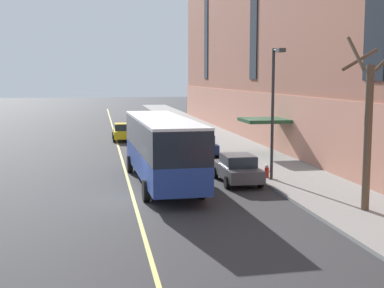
% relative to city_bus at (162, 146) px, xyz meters
% --- Properties ---
extents(ground_plane, '(260.00, 260.00, 0.00)m').
position_rel_city_bus_xyz_m(ground_plane, '(-1.48, -3.26, -2.07)').
color(ground_plane, '#303033').
extents(sidewalk, '(4.69, 160.00, 0.15)m').
position_rel_city_bus_xyz_m(sidewalk, '(7.71, -0.26, -1.99)').
color(sidewalk, gray).
rests_on(sidewalk, ground).
extents(city_bus, '(3.20, 12.18, 3.55)m').
position_rel_city_bus_xyz_m(city_bus, '(0.00, 0.00, 0.00)').
color(city_bus, navy).
rests_on(city_bus, ground).
extents(parked_car_navy_0, '(2.08, 4.83, 1.56)m').
position_rel_city_bus_xyz_m(parked_car_navy_0, '(4.07, 17.59, -1.28)').
color(parked_car_navy_0, navy).
rests_on(parked_car_navy_0, ground).
extents(parked_car_navy_2, '(2.07, 4.41, 1.56)m').
position_rel_city_bus_xyz_m(parked_car_navy_2, '(4.05, 10.18, -1.28)').
color(parked_car_navy_2, navy).
rests_on(parked_car_navy_2, ground).
extents(parked_car_darkgray_4, '(1.99, 4.56, 1.56)m').
position_rel_city_bus_xyz_m(parked_car_darkgray_4, '(4.05, -0.17, -1.28)').
color(parked_car_darkgray_4, '#4C4C51').
rests_on(parked_car_darkgray_4, ground).
extents(taxi_cab, '(1.96, 4.21, 1.56)m').
position_rel_city_bus_xyz_m(taxi_cab, '(-1.06, 20.44, -1.28)').
color(taxi_cab, yellow).
rests_on(taxi_cab, ground).
extents(street_tree_mid_block, '(1.93, 1.82, 7.15)m').
position_rel_city_bus_xyz_m(street_tree_mid_block, '(7.67, -7.30, 1.63)').
color(street_tree_mid_block, brown).
rests_on(street_tree_mid_block, sidewalk).
extents(street_lamp, '(0.36, 1.48, 7.01)m').
position_rel_city_bus_xyz_m(street_lamp, '(5.96, -0.39, 2.37)').
color(street_lamp, '#2D2D30').
rests_on(street_lamp, sidewalk).
extents(fire_hydrant, '(0.42, 0.24, 0.72)m').
position_rel_city_bus_xyz_m(fire_hydrant, '(5.86, 0.34, -1.57)').
color(fire_hydrant, red).
rests_on(fire_hydrant, sidewalk).
extents(lane_centerline, '(0.16, 140.00, 0.01)m').
position_rel_city_bus_xyz_m(lane_centerline, '(-1.70, -0.26, -2.06)').
color(lane_centerline, '#E0D66B').
rests_on(lane_centerline, ground).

